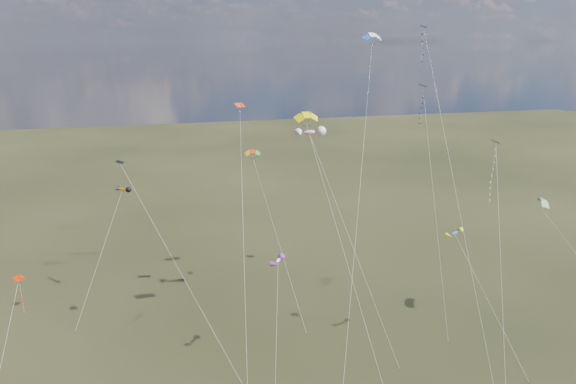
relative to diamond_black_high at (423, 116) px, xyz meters
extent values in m
cube|color=black|center=(0.20, 0.99, 4.17)|extent=(1.33, 1.36, 0.38)
cylinder|color=silver|center=(-1.54, -7.58, -10.70)|extent=(3.52, 17.18, 29.74)
cube|color=#332316|center=(-3.29, -16.16, -25.50)|extent=(0.10, 0.10, 0.12)
cube|color=#141154|center=(-4.67, -6.97, 11.76)|extent=(1.07, 1.06, 0.33)
cylinder|color=silver|center=(-5.25, -18.39, -6.90)|extent=(1.18, 22.86, 37.33)
cube|color=black|center=(-40.62, -3.24, -3.45)|extent=(1.02, 1.04, 0.27)
cylinder|color=silver|center=(-34.78, -11.03, -14.50)|extent=(11.72, 15.62, 22.12)
cube|color=#BF1D00|center=(-50.12, -14.37, -11.92)|extent=(1.23, 1.23, 0.28)
cylinder|color=silver|center=(-51.75, -18.16, -18.74)|extent=(3.29, 7.61, 13.65)
cube|color=#110D53|center=(-0.94, -17.64, -0.32)|extent=(0.76, 0.83, 0.36)
cylinder|color=silver|center=(-4.54, -25.82, -12.94)|extent=(7.23, 16.39, 25.25)
cube|color=red|center=(-27.41, -10.13, 3.54)|extent=(1.16, 1.11, 0.37)
cylinder|color=silver|center=(-28.67, -17.99, -11.01)|extent=(2.54, 15.73, 29.11)
cylinder|color=silver|center=(-17.11, -15.71, -11.81)|extent=(4.46, 15.26, 27.50)
cylinder|color=silver|center=(-14.03, -11.75, -7.34)|extent=(11.82, 23.40, 36.44)
cylinder|color=silver|center=(-21.75, -4.10, -14.82)|extent=(4.37, 11.63, 21.48)
cube|color=#332316|center=(-19.58, -9.90, -25.50)|extent=(0.10, 0.10, 0.12)
ellipsoid|color=#CD6800|center=(-41.34, 6.55, -9.45)|extent=(2.52, 2.37, 0.90)
cylinder|color=silver|center=(-44.73, 2.21, -17.50)|extent=(6.80, 8.73, 16.12)
cube|color=#332316|center=(-48.11, -2.14, -25.50)|extent=(0.10, 0.10, 0.12)
ellipsoid|color=silver|center=(-24.28, -14.18, -13.01)|extent=(1.88, 2.14, 0.82)
cylinder|color=silver|center=(-25.57, -18.65, -19.28)|extent=(2.60, 8.96, 12.56)
ellipsoid|color=red|center=(-17.28, -2.69, -1.05)|extent=(3.33, 1.84, 1.44)
cylinder|color=silver|center=(-14.38, -11.16, -13.31)|extent=(5.82, 16.96, 24.52)
cube|color=#332316|center=(-11.48, -19.63, -25.50)|extent=(0.10, 0.10, 0.12)
ellipsoid|color=blue|center=(-3.61, -15.76, -11.20)|extent=(2.59, 1.73, 0.75)
cylinder|color=silver|center=(-1.26, -20.50, -18.38)|extent=(4.74, 9.51, 14.37)
cube|color=#332316|center=(1.09, -25.24, -25.50)|extent=(0.10, 0.10, 0.12)
camera|label=1|loc=(-36.25, -64.64, 10.04)|focal=32.00mm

